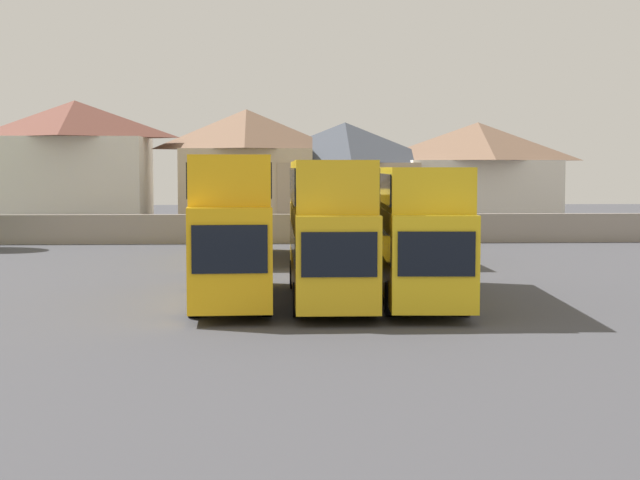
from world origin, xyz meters
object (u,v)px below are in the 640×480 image
object	(u,v)px
bus_4	(237,206)
house_terrace_left	(76,167)
house_terrace_centre	(247,170)
house_terrace_far_right	(477,176)
bus_3	(417,225)
bus_1	(229,220)
bus_6	(388,219)
bus_5	(324,220)
house_terrace_right	(345,177)
bus_2	(328,222)

from	to	relation	value
bus_4	house_terrace_left	distance (m)	21.41
house_terrace_left	house_terrace_centre	xyz separation A→B (m)	(11.74, 1.01, -0.25)
house_terrace_left	house_terrace_far_right	xyz separation A→B (m)	(28.41, 1.74, -0.68)
house_terrace_left	bus_4	bearing A→B (deg)	-56.66
bus_4	bus_3	bearing A→B (deg)	24.56
bus_1	bus_4	size ratio (longest dim) A/B	0.97
bus_6	bus_1	bearing A→B (deg)	-25.55
bus_5	bus_6	world-z (taller)	bus_6
bus_3	bus_4	world-z (taller)	bus_4
bus_3	bus_6	distance (m)	15.48
house_terrace_centre	house_terrace_right	bearing A→B (deg)	2.12
house_terrace_right	house_terrace_far_right	size ratio (longest dim) A/B	0.93
bus_5	house_terrace_left	distance (m)	24.25
bus_3	bus_2	bearing A→B (deg)	-85.04
house_terrace_left	house_terrace_centre	distance (m)	11.79
bus_1	house_terrace_left	xyz separation A→B (m)	(-12.03, 33.74, 1.89)
bus_4	bus_6	xyz separation A→B (m)	(7.74, -0.41, -0.70)
house_terrace_far_right	bus_3	bearing A→B (deg)	-105.47
bus_4	bus_6	distance (m)	7.79
house_terrace_centre	house_terrace_right	size ratio (longest dim) A/B	0.92
bus_4	house_terrace_far_right	bearing A→B (deg)	140.56
bus_3	house_terrace_left	size ratio (longest dim) A/B	1.16
bus_6	house_terrace_centre	distance (m)	20.87
bus_6	bus_5	bearing A→B (deg)	-96.31
bus_3	bus_5	size ratio (longest dim) A/B	1.00
bus_4	house_terrace_far_right	xyz separation A→B (m)	(16.69, 19.55, 1.34)
bus_4	house_terrace_centre	bearing A→B (deg)	-179.04
bus_1	bus_5	world-z (taller)	bus_1
house_terrace_far_right	house_terrace_centre	bearing A→B (deg)	-177.50
bus_2	house_terrace_right	world-z (taller)	house_terrace_right
bus_2	house_terrace_right	size ratio (longest dim) A/B	1.13
house_terrace_far_right	house_terrace_right	bearing A→B (deg)	-177.22
house_terrace_left	house_terrace_right	xyz separation A→B (m)	(18.75, 1.27, -0.70)
bus_1	bus_2	bearing A→B (deg)	87.23
bus_3	bus_4	bearing A→B (deg)	-153.24
bus_1	bus_3	distance (m)	6.58
house_terrace_centre	bus_5	bearing A→B (deg)	-76.78
house_terrace_centre	house_terrace_left	bearing A→B (deg)	-175.06
bus_6	house_terrace_centre	world-z (taller)	house_terrace_centre
bus_4	house_terrace_right	xyz separation A→B (m)	(7.04, 19.08, 1.32)
bus_6	house_terrace_right	world-z (taller)	house_terrace_right
bus_2	house_terrace_left	bearing A→B (deg)	-155.05
house_terrace_centre	bus_3	bearing A→B (deg)	-78.80
bus_2	house_terrace_left	size ratio (longest dim) A/B	1.13
house_terrace_left	house_terrace_right	world-z (taller)	house_terrace_left
bus_3	bus_4	xyz separation A→B (m)	(-6.90, 15.86, 0.07)
bus_5	house_terrace_left	size ratio (longest dim) A/B	1.17
bus_5	bus_6	xyz separation A→B (m)	(3.28, -0.36, 0.04)
bus_4	house_terrace_left	world-z (taller)	house_terrace_left
bus_4	bus_5	size ratio (longest dim) A/B	0.97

